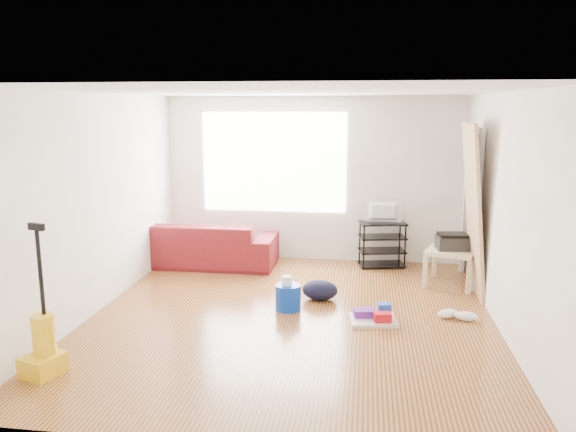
# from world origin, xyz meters

# --- Properties ---
(room) EXTENTS (4.51, 5.01, 2.51)m
(room) POSITION_xyz_m (0.07, 0.15, 1.25)
(room) COLOR #582D14
(room) RESTS_ON ground
(sofa) EXTENTS (2.27, 0.89, 0.66)m
(sofa) POSITION_xyz_m (-1.64, 1.95, 0.00)
(sofa) COLOR #4F160F
(sofa) RESTS_ON ground
(tv_stand) EXTENTS (0.73, 0.50, 0.67)m
(tv_stand) POSITION_xyz_m (1.06, 2.22, 0.34)
(tv_stand) COLOR black
(tv_stand) RESTS_ON ground
(tv) EXTENTS (0.55, 0.07, 0.32)m
(tv) POSITION_xyz_m (1.06, 2.22, 0.83)
(tv) COLOR black
(tv) RESTS_ON tv_stand
(side_table) EXTENTS (0.77, 0.77, 0.49)m
(side_table) POSITION_xyz_m (1.95, 1.45, 0.42)
(side_table) COLOR beige
(side_table) RESTS_ON ground
(printer) EXTENTS (0.43, 0.35, 0.21)m
(printer) POSITION_xyz_m (1.95, 1.45, 0.60)
(printer) COLOR black
(printer) RESTS_ON side_table
(bucket) EXTENTS (0.39, 0.39, 0.30)m
(bucket) POSITION_xyz_m (-0.07, 0.24, 0.00)
(bucket) COLOR #0731A6
(bucket) RESTS_ON ground
(toilet_paper) EXTENTS (0.12, 0.12, 0.11)m
(toilet_paper) POSITION_xyz_m (-0.08, 0.23, 0.20)
(toilet_paper) COLOR white
(toilet_paper) RESTS_ON bucket
(cleaning_tray) EXTENTS (0.57, 0.48, 0.18)m
(cleaning_tray) POSITION_xyz_m (0.93, -0.00, 0.06)
(cleaning_tray) COLOR beige
(cleaning_tray) RESTS_ON ground
(backpack) EXTENTS (0.46, 0.38, 0.24)m
(backpack) POSITION_xyz_m (0.27, 0.64, 0.00)
(backpack) COLOR black
(backpack) RESTS_ON ground
(sneakers) EXTENTS (0.47, 0.24, 0.11)m
(sneakers) POSITION_xyz_m (1.85, 0.19, 0.05)
(sneakers) COLOR white
(sneakers) RESTS_ON ground
(vacuum) EXTENTS (0.37, 0.39, 1.36)m
(vacuum) POSITION_xyz_m (-2.00, -1.65, 0.25)
(vacuum) COLOR gold
(vacuum) RESTS_ON ground
(door_panel) EXTENTS (0.27, 0.86, 2.15)m
(door_panel) POSITION_xyz_m (2.13, 1.11, 0.00)
(door_panel) COLOR tan
(door_panel) RESTS_ON ground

